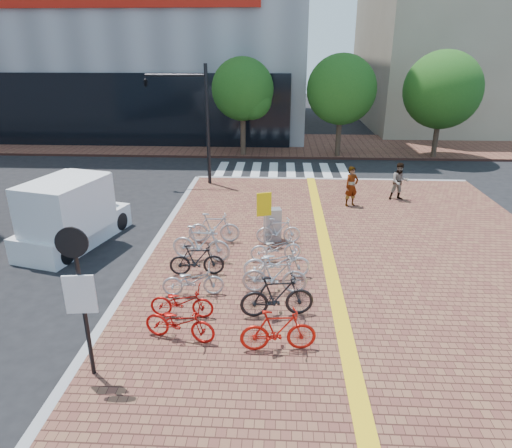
# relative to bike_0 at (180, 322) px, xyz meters

# --- Properties ---
(ground) EXTENTS (120.00, 120.00, 0.00)m
(ground) POSITION_rel_bike_0_xyz_m (1.91, 2.36, -0.61)
(ground) COLOR black
(ground) RESTS_ON ground
(sidewalk) EXTENTS (14.00, 34.00, 0.15)m
(sidewalk) POSITION_rel_bike_0_xyz_m (4.91, -2.64, -0.53)
(sidewalk) COLOR brown
(sidewalk) RESTS_ON ground
(tactile_strip) EXTENTS (0.40, 34.00, 0.01)m
(tactile_strip) POSITION_rel_bike_0_xyz_m (3.91, -2.64, -0.45)
(tactile_strip) COLOR gold
(tactile_strip) RESTS_ON sidewalk
(kerb_west) EXTENTS (0.25, 34.00, 0.15)m
(kerb_west) POSITION_rel_bike_0_xyz_m (-2.09, -2.64, -0.53)
(kerb_west) COLOR gray
(kerb_west) RESTS_ON ground
(kerb_north) EXTENTS (14.00, 0.25, 0.15)m
(kerb_north) POSITION_rel_bike_0_xyz_m (4.91, 14.36, -0.53)
(kerb_north) COLOR gray
(kerb_north) RESTS_ON ground
(far_sidewalk) EXTENTS (70.00, 8.00, 0.15)m
(far_sidewalk) POSITION_rel_bike_0_xyz_m (1.91, 23.36, -0.53)
(far_sidewalk) COLOR brown
(far_sidewalk) RESTS_ON ground
(building_beige) EXTENTS (20.00, 18.00, 18.00)m
(building_beige) POSITION_rel_bike_0_xyz_m (19.91, 34.36, 8.39)
(building_beige) COLOR gray
(building_beige) RESTS_ON ground
(crosswalk) EXTENTS (7.50, 4.00, 0.01)m
(crosswalk) POSITION_rel_bike_0_xyz_m (2.41, 16.36, -0.60)
(crosswalk) COLOR silver
(crosswalk) RESTS_ON ground
(street_trees) EXTENTS (16.20, 4.60, 6.35)m
(street_trees) POSITION_rel_bike_0_xyz_m (6.95, 19.81, 3.49)
(street_trees) COLOR #38281E
(street_trees) RESTS_ON far_sidewalk
(bike_0) EXTENTS (1.83, 0.94, 0.92)m
(bike_0) POSITION_rel_bike_0_xyz_m (0.00, 0.00, 0.00)
(bike_0) COLOR #B1110C
(bike_0) RESTS_ON sidewalk
(bike_1) EXTENTS (1.65, 0.62, 0.86)m
(bike_1) POSITION_rel_bike_0_xyz_m (-0.15, 0.96, -0.03)
(bike_1) COLOR #A20F0B
(bike_1) RESTS_ON sidewalk
(bike_2) EXTENTS (1.76, 0.79, 0.89)m
(bike_2) POSITION_rel_bike_0_xyz_m (-0.06, 2.06, -0.01)
(bike_2) COLOR #AAAAAE
(bike_2) RESTS_ON sidewalk
(bike_3) EXTENTS (1.69, 0.62, 0.99)m
(bike_3) POSITION_rel_bike_0_xyz_m (-0.17, 3.26, 0.04)
(bike_3) COLOR black
(bike_3) RESTS_ON sidewalk
(bike_4) EXTENTS (2.01, 0.86, 1.17)m
(bike_4) POSITION_rel_bike_0_xyz_m (-0.21, 4.29, 0.13)
(bike_4) COLOR #B9BABF
(bike_4) RESTS_ON sidewalk
(bike_5) EXTENTS (1.83, 0.61, 1.08)m
(bike_5) POSITION_rel_bike_0_xyz_m (0.01, 5.75, 0.08)
(bike_5) COLOR #B1B1B6
(bike_5) RESTS_ON sidewalk
(bike_6) EXTENTS (1.77, 0.67, 1.04)m
(bike_6) POSITION_rel_bike_0_xyz_m (2.31, -0.30, 0.06)
(bike_6) COLOR red
(bike_6) RESTS_ON sidewalk
(bike_7) EXTENTS (1.96, 0.84, 1.14)m
(bike_7) POSITION_rel_bike_0_xyz_m (2.27, 1.13, 0.11)
(bike_7) COLOR black
(bike_7) RESTS_ON sidewalk
(bike_8) EXTENTS (1.82, 0.51, 1.09)m
(bike_8) POSITION_rel_bike_0_xyz_m (2.19, 2.30, 0.09)
(bike_8) COLOR #A8A7AC
(bike_8) RESTS_ON sidewalk
(bike_9) EXTENTS (2.08, 0.99, 1.05)m
(bike_9) POSITION_rel_bike_0_xyz_m (2.23, 3.17, 0.07)
(bike_9) COLOR silver
(bike_9) RESTS_ON sidewalk
(bike_10) EXTENTS (1.74, 0.88, 0.87)m
(bike_10) POSITION_rel_bike_0_xyz_m (2.19, 4.40, -0.02)
(bike_10) COLOR #B4B4B9
(bike_10) RESTS_ON sidewalk
(bike_11) EXTENTS (1.60, 0.61, 0.94)m
(bike_11) POSITION_rel_bike_0_xyz_m (2.27, 5.78, 0.01)
(bike_11) COLOR silver
(bike_11) RESTS_ON sidewalk
(pedestrian_a) EXTENTS (0.75, 0.65, 1.73)m
(pedestrian_a) POSITION_rel_bike_0_xyz_m (5.37, 10.03, 0.41)
(pedestrian_a) COLOR gray
(pedestrian_a) RESTS_ON sidewalk
(pedestrian_b) EXTENTS (0.84, 0.67, 1.68)m
(pedestrian_b) POSITION_rel_bike_0_xyz_m (7.64, 11.01, 0.38)
(pedestrian_b) COLOR #4E5363
(pedestrian_b) RESTS_ON sidewalk
(utility_box) EXTENTS (0.61, 0.49, 1.19)m
(utility_box) POSITION_rel_bike_0_xyz_m (2.07, 6.03, 0.14)
(utility_box) COLOR #A7A7AB
(utility_box) RESTS_ON sidewalk
(yellow_sign) EXTENTS (0.50, 0.21, 1.90)m
(yellow_sign) POSITION_rel_bike_0_xyz_m (1.78, 5.63, 0.86)
(yellow_sign) COLOR #B7B7BC
(yellow_sign) RESTS_ON sidewalk
(notice_sign) EXTENTS (0.62, 0.17, 3.36)m
(notice_sign) POSITION_rel_bike_0_xyz_m (-1.59, -1.34, 1.66)
(notice_sign) COLOR black
(notice_sign) RESTS_ON sidewalk
(traffic_light_pole) EXTENTS (3.09, 1.19, 5.75)m
(traffic_light_pole) POSITION_rel_bike_0_xyz_m (-2.59, 13.17, 3.51)
(traffic_light_pole) COLOR black
(traffic_light_pole) RESTS_ON sidewalk
(box_truck) EXTENTS (2.93, 4.71, 2.53)m
(box_truck) POSITION_rel_bike_0_xyz_m (-5.05, 5.72, 0.58)
(box_truck) COLOR white
(box_truck) RESTS_ON ground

